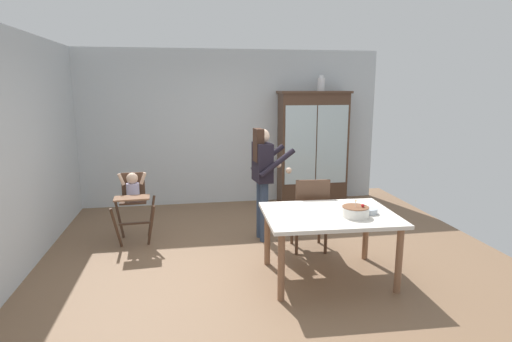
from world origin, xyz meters
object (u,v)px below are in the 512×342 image
(high_chair_with_toddler, at_px, (133,195))
(birthday_cake, at_px, (355,212))
(serving_bowl, at_px, (369,211))
(dining_table, at_px, (329,221))
(china_cabinet, at_px, (313,147))
(dining_chair_far_side, at_px, (311,210))
(ceramic_vase, at_px, (321,84))
(adult_person, at_px, (263,170))

(high_chair_with_toddler, distance_m, birthday_cake, 2.95)
(serving_bowl, bearing_deg, dining_table, 169.06)
(china_cabinet, relative_size, high_chair_with_toddler, 2.10)
(china_cabinet, xyz_separation_m, dining_chair_far_side, (-0.72, -2.27, -0.45))
(china_cabinet, relative_size, birthday_cake, 7.11)
(china_cabinet, distance_m, birthday_cake, 3.22)
(dining_table, relative_size, birthday_cake, 5.10)
(china_cabinet, xyz_separation_m, birthday_cake, (-0.52, -3.17, -0.21))
(china_cabinet, bearing_deg, dining_chair_far_side, -107.56)
(birthday_cake, height_order, serving_bowl, birthday_cake)
(dining_chair_far_side, bearing_deg, china_cabinet, -102.13)
(high_chair_with_toddler, relative_size, dining_table, 0.67)
(high_chair_with_toddler, xyz_separation_m, serving_bowl, (2.63, -1.58, 0.11))
(high_chair_with_toddler, xyz_separation_m, birthday_cake, (2.44, -1.66, 0.14))
(dining_table, bearing_deg, dining_chair_far_side, 88.34)
(ceramic_vase, height_order, birthday_cake, ceramic_vase)
(serving_bowl, bearing_deg, china_cabinet, 83.99)
(ceramic_vase, distance_m, dining_chair_far_side, 2.88)
(high_chair_with_toddler, relative_size, serving_bowl, 5.28)
(ceramic_vase, bearing_deg, dining_chair_far_side, -110.31)
(serving_bowl, distance_m, dining_chair_far_side, 0.93)
(ceramic_vase, bearing_deg, high_chair_with_toddler, -153.77)
(adult_person, height_order, birthday_cake, adult_person)
(ceramic_vase, distance_m, dining_table, 3.46)
(ceramic_vase, height_order, high_chair_with_toddler, ceramic_vase)
(serving_bowl, bearing_deg, ceramic_vase, 81.75)
(china_cabinet, bearing_deg, high_chair_with_toddler, -152.89)
(serving_bowl, bearing_deg, dining_chair_far_side, 115.61)
(birthday_cake, bearing_deg, adult_person, 116.10)
(high_chair_with_toddler, height_order, dining_chair_far_side, dining_chair_far_side)
(ceramic_vase, height_order, adult_person, ceramic_vase)
(ceramic_vase, relative_size, serving_bowl, 1.50)
(dining_table, relative_size, serving_bowl, 7.93)
(birthday_cake, bearing_deg, dining_chair_far_side, 102.53)
(dining_table, xyz_separation_m, birthday_cake, (0.22, -0.16, 0.15))
(adult_person, xyz_separation_m, birthday_cake, (0.71, -1.45, -0.17))
(birthday_cake, relative_size, dining_chair_far_side, 0.29)
(dining_table, bearing_deg, serving_bowl, -10.94)
(china_cabinet, bearing_deg, ceramic_vase, 1.75)
(ceramic_vase, distance_m, serving_bowl, 3.40)
(birthday_cake, bearing_deg, ceramic_vase, 78.61)
(china_cabinet, height_order, ceramic_vase, ceramic_vase)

